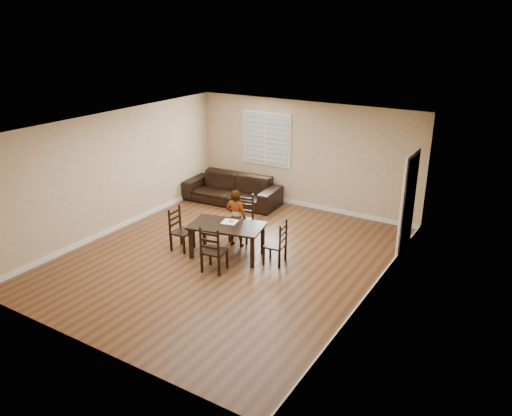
{
  "coord_description": "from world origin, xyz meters",
  "views": [
    {
      "loc": [
        5.28,
        -7.51,
        4.56
      ],
      "look_at": [
        0.4,
        0.47,
        1.0
      ],
      "focal_mm": 35.0,
      "sensor_mm": 36.0,
      "label": 1
    }
  ],
  "objects_px": {
    "chair_left": "(178,230)",
    "chair_right": "(280,245)",
    "chair_near": "(243,218)",
    "sofa": "(232,189)",
    "dining_table": "(227,229)",
    "donut": "(231,221)",
    "chair_far": "(211,253)",
    "child": "(236,218)"
  },
  "relations": [
    {
      "from": "donut",
      "to": "chair_near",
      "type": "bearing_deg",
      "value": 104.14
    },
    {
      "from": "donut",
      "to": "dining_table",
      "type": "bearing_deg",
      "value": -83.28
    },
    {
      "from": "chair_right",
      "to": "dining_table",
      "type": "bearing_deg",
      "value": -85.68
    },
    {
      "from": "chair_left",
      "to": "chair_right",
      "type": "xyz_separation_m",
      "value": [
        2.18,
        0.48,
        -0.01
      ]
    },
    {
      "from": "child",
      "to": "chair_near",
      "type": "bearing_deg",
      "value": -84.63
    },
    {
      "from": "child",
      "to": "donut",
      "type": "xyz_separation_m",
      "value": [
        0.1,
        -0.35,
        0.08
      ]
    },
    {
      "from": "dining_table",
      "to": "child",
      "type": "distance_m",
      "value": 0.53
    },
    {
      "from": "chair_right",
      "to": "donut",
      "type": "distance_m",
      "value": 1.15
    },
    {
      "from": "dining_table",
      "to": "donut",
      "type": "bearing_deg",
      "value": 83.66
    },
    {
      "from": "chair_left",
      "to": "sofa",
      "type": "xyz_separation_m",
      "value": [
        -0.61,
        2.93,
        -0.04
      ]
    },
    {
      "from": "sofa",
      "to": "dining_table",
      "type": "bearing_deg",
      "value": -61.91
    },
    {
      "from": "chair_left",
      "to": "chair_right",
      "type": "relative_size",
      "value": 1.01
    },
    {
      "from": "dining_table",
      "to": "donut",
      "type": "xyz_separation_m",
      "value": [
        -0.02,
        0.16,
        0.11
      ]
    },
    {
      "from": "chair_near",
      "to": "chair_right",
      "type": "distance_m",
      "value": 1.47
    },
    {
      "from": "chair_right",
      "to": "chair_far",
      "type": "bearing_deg",
      "value": -50.7
    },
    {
      "from": "chair_right",
      "to": "sofa",
      "type": "relative_size",
      "value": 0.36
    },
    {
      "from": "chair_left",
      "to": "donut",
      "type": "relative_size",
      "value": 8.87
    },
    {
      "from": "chair_far",
      "to": "chair_right",
      "type": "relative_size",
      "value": 1.05
    },
    {
      "from": "chair_near",
      "to": "dining_table",
      "type": "bearing_deg",
      "value": -88.58
    },
    {
      "from": "chair_near",
      "to": "sofa",
      "type": "relative_size",
      "value": 0.4
    },
    {
      "from": "chair_far",
      "to": "sofa",
      "type": "relative_size",
      "value": 0.37
    },
    {
      "from": "chair_left",
      "to": "child",
      "type": "xyz_separation_m",
      "value": [
        0.97,
        0.75,
        0.22
      ]
    },
    {
      "from": "chair_near",
      "to": "chair_right",
      "type": "height_order",
      "value": "chair_near"
    },
    {
      "from": "chair_near",
      "to": "child",
      "type": "bearing_deg",
      "value": -88.85
    },
    {
      "from": "chair_far",
      "to": "chair_left",
      "type": "distance_m",
      "value": 1.37
    },
    {
      "from": "dining_table",
      "to": "chair_right",
      "type": "distance_m",
      "value": 1.13
    },
    {
      "from": "dining_table",
      "to": "child",
      "type": "relative_size",
      "value": 1.28
    },
    {
      "from": "chair_right",
      "to": "sofa",
      "type": "bearing_deg",
      "value": -139.56
    },
    {
      "from": "sofa",
      "to": "chair_near",
      "type": "bearing_deg",
      "value": -54.07
    },
    {
      "from": "chair_right",
      "to": "child",
      "type": "bearing_deg",
      "value": -111.04
    },
    {
      "from": "sofa",
      "to": "child",
      "type": "bearing_deg",
      "value": -58.18
    },
    {
      "from": "dining_table",
      "to": "sofa",
      "type": "height_order",
      "value": "sofa"
    },
    {
      "from": "chair_near",
      "to": "donut",
      "type": "height_order",
      "value": "chair_near"
    },
    {
      "from": "chair_far",
      "to": "chair_left",
      "type": "xyz_separation_m",
      "value": [
        -1.26,
        0.53,
        -0.01
      ]
    },
    {
      "from": "chair_right",
      "to": "child",
      "type": "height_order",
      "value": "child"
    },
    {
      "from": "dining_table",
      "to": "chair_near",
      "type": "relative_size",
      "value": 1.58
    },
    {
      "from": "donut",
      "to": "sofa",
      "type": "distance_m",
      "value": 3.05
    },
    {
      "from": "chair_left",
      "to": "chair_far",
      "type": "bearing_deg",
      "value": -116.23
    },
    {
      "from": "chair_far",
      "to": "chair_left",
      "type": "height_order",
      "value": "chair_far"
    },
    {
      "from": "dining_table",
      "to": "chair_near",
      "type": "xyz_separation_m",
      "value": [
        -0.21,
        0.93,
        -0.13
      ]
    },
    {
      "from": "chair_far",
      "to": "child",
      "type": "xyz_separation_m",
      "value": [
        -0.29,
        1.28,
        0.2
      ]
    },
    {
      "from": "child",
      "to": "sofa",
      "type": "distance_m",
      "value": 2.7
    }
  ]
}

